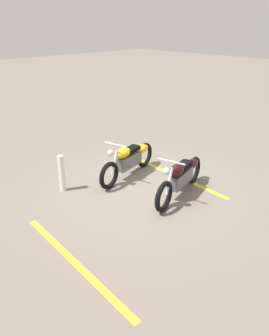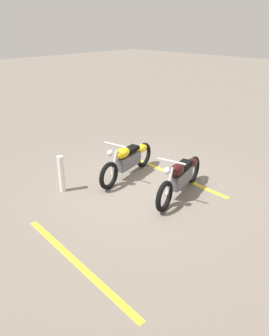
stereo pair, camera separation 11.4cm
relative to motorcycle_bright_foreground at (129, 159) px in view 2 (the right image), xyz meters
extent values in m
plane|color=slate|center=(0.12, 0.79, -0.46)|extent=(60.00, 60.00, 0.00)
torus|color=black|center=(0.82, 0.17, -0.13)|extent=(0.68, 0.24, 0.67)
torus|color=black|center=(-0.71, -0.14, -0.13)|extent=(0.68, 0.24, 0.67)
cube|color=#59595E|center=(0.01, 0.00, -0.04)|extent=(0.87, 0.39, 0.32)
ellipsoid|color=yellow|center=(0.27, 0.06, 0.26)|extent=(0.57, 0.38, 0.24)
ellipsoid|color=yellow|center=(-0.55, -0.11, 0.10)|extent=(0.60, 0.35, 0.22)
cube|color=black|center=(-0.12, -0.02, 0.24)|extent=(0.48, 0.32, 0.09)
cylinder|color=silver|center=(0.59, 0.13, 0.13)|extent=(0.27, 0.11, 0.56)
cylinder|color=silver|center=(0.55, 0.12, 0.56)|extent=(0.16, 0.61, 0.04)
sphere|color=silver|center=(0.74, 0.16, 0.42)|extent=(0.15, 0.15, 0.15)
cylinder|color=silver|center=(-0.36, -0.21, -0.20)|extent=(0.70, 0.23, 0.09)
torus|color=black|center=(0.67, 1.74, -0.13)|extent=(0.68, 0.26, 0.67)
torus|color=black|center=(-0.84, 1.38, -0.13)|extent=(0.68, 0.26, 0.67)
cube|color=#59595E|center=(-0.13, 1.55, -0.04)|extent=(0.87, 0.41, 0.32)
ellipsoid|color=black|center=(0.13, 1.61, 0.26)|extent=(0.57, 0.39, 0.24)
ellipsoid|color=black|center=(-0.69, 1.42, 0.10)|extent=(0.60, 0.36, 0.22)
cube|color=black|center=(-0.26, 1.52, 0.24)|extent=(0.48, 0.34, 0.09)
cylinder|color=silver|center=(0.45, 1.69, 0.13)|extent=(0.27, 0.12, 0.56)
cylinder|color=silver|center=(0.40, 1.68, 0.56)|extent=(0.18, 0.61, 0.04)
sphere|color=silver|center=(0.60, 1.72, 0.42)|extent=(0.15, 0.15, 0.15)
cylinder|color=silver|center=(-0.49, 1.32, -0.20)|extent=(0.70, 0.25, 0.09)
cylinder|color=white|center=(1.66, -0.51, -0.03)|extent=(0.14, 0.14, 0.87)
cube|color=yellow|center=(-0.85, 0.85, -0.46)|extent=(0.34, 3.20, 0.01)
cube|color=yellow|center=(2.96, 1.79, -0.46)|extent=(0.34, 3.20, 0.01)
camera|label=1|loc=(5.31, 5.59, 3.19)|focal=35.40mm
camera|label=2|loc=(5.39, 5.51, 3.19)|focal=35.40mm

